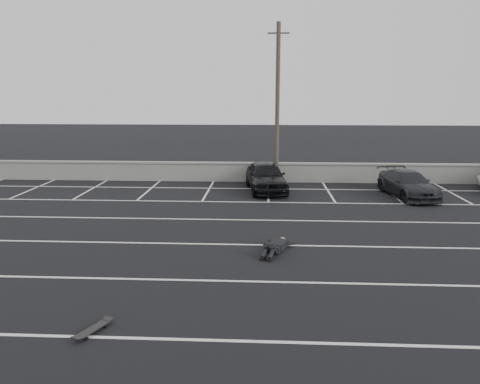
# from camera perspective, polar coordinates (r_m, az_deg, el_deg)

# --- Properties ---
(ground) EXTENTS (120.00, 120.00, 0.00)m
(ground) POSITION_cam_1_polar(r_m,az_deg,el_deg) (12.45, -0.90, -10.82)
(ground) COLOR black
(ground) RESTS_ON ground
(seawall) EXTENTS (50.00, 0.45, 1.06)m
(seawall) POSITION_cam_1_polar(r_m,az_deg,el_deg) (25.82, 1.19, 2.50)
(seawall) COLOR gray
(seawall) RESTS_ON ground
(stall_lines) EXTENTS (36.00, 20.05, 0.01)m
(stall_lines) POSITION_cam_1_polar(r_m,az_deg,el_deg) (16.60, -0.16, -4.88)
(stall_lines) COLOR silver
(stall_lines) RESTS_ON ground
(car_left) EXTENTS (2.35, 4.54, 1.48)m
(car_left) POSITION_cam_1_polar(r_m,az_deg,el_deg) (23.33, 3.19, 1.93)
(car_left) COLOR black
(car_left) RESTS_ON ground
(car_right) EXTENTS (2.35, 4.40, 1.21)m
(car_right) POSITION_cam_1_polar(r_m,az_deg,el_deg) (23.42, 19.78, 0.94)
(car_right) COLOR black
(car_right) RESTS_ON ground
(utility_pole) EXTENTS (1.11, 0.22, 8.29)m
(utility_pole) POSITION_cam_1_polar(r_m,az_deg,el_deg) (24.66, 4.58, 10.55)
(utility_pole) COLOR #4C4238
(utility_pole) RESTS_ON ground
(trash_bin) EXTENTS (0.60, 0.60, 0.82)m
(trash_bin) POSITION_cam_1_polar(r_m,az_deg,el_deg) (26.51, 19.38, 1.78)
(trash_bin) COLOR #28282B
(trash_bin) RESTS_ON ground
(person) EXTENTS (2.40, 2.93, 0.47)m
(person) POSITION_cam_1_polar(r_m,az_deg,el_deg) (14.83, 4.66, -6.06)
(person) COLOR black
(person) RESTS_ON ground
(skateboard) EXTENTS (0.52, 0.83, 0.10)m
(skateboard) POSITION_cam_1_polar(r_m,az_deg,el_deg) (10.45, -17.49, -15.67)
(skateboard) COLOR black
(skateboard) RESTS_ON ground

